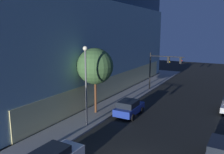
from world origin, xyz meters
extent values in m
cube|color=#4C4C51|center=(16.27, 25.52, 0.07)|extent=(39.99, 31.33, 0.15)
cube|color=#FDE794|center=(16.27, 10.26, 1.58)|extent=(35.63, 0.60, 2.86)
cube|color=#8DAFB6|center=(16.27, 25.52, 6.65)|extent=(39.59, 30.93, 13.00)
cylinder|color=black|center=(21.23, 6.75, 3.04)|extent=(0.18, 0.18, 5.78)
cylinder|color=black|center=(21.39, 4.22, 5.44)|extent=(0.44, 5.06, 0.12)
cube|color=black|center=(21.41, 3.97, 4.94)|extent=(0.34, 0.34, 0.90)
sphere|color=yellow|center=(21.42, 3.79, 4.66)|extent=(0.18, 0.18, 0.18)
cube|color=black|center=(21.52, 2.20, 4.94)|extent=(0.34, 0.34, 0.90)
sphere|color=red|center=(21.53, 2.02, 4.94)|extent=(0.18, 0.18, 0.18)
cylinder|color=#606060|center=(4.66, 7.04, 3.80)|extent=(0.16, 0.16, 7.29)
sphere|color=#F9EFC6|center=(4.66, 7.04, 7.59)|extent=(0.44, 0.44, 0.44)
cylinder|color=brown|center=(8.13, 8.29, 1.99)|extent=(0.25, 0.25, 3.68)
sphere|color=#3A5D31|center=(8.13, 8.29, 5.42)|extent=(3.97, 3.97, 3.97)
cube|color=black|center=(-2.64, 4.70, 1.36)|extent=(2.33, 1.70, 0.57)
cube|color=#F9F4CC|center=(-0.20, 5.28, 0.71)|extent=(0.12, 0.20, 0.12)
cube|color=#F9F4CC|center=(-0.20, 4.15, 0.71)|extent=(0.12, 0.20, 0.12)
cylinder|color=black|center=(-0.97, 5.65, 0.34)|extent=(0.69, 0.24, 0.69)
cube|color=black|center=(3.92, -4.86, 1.35)|extent=(2.46, 1.61, 0.66)
cylinder|color=black|center=(5.06, -4.04, 0.32)|extent=(0.64, 0.26, 0.63)
cube|color=navy|center=(9.50, 4.76, 0.73)|extent=(4.23, 2.01, 0.75)
cube|color=black|center=(9.19, 4.75, 1.42)|extent=(2.33, 1.79, 0.64)
cube|color=#F9F4CC|center=(11.55, 5.37, 0.73)|extent=(0.12, 0.20, 0.12)
cube|color=#F9F4CC|center=(11.57, 4.19, 0.73)|extent=(0.12, 0.20, 0.12)
cylinder|color=black|center=(10.80, 5.75, 0.36)|extent=(0.72, 0.25, 0.71)
cylinder|color=black|center=(10.82, 3.79, 0.36)|extent=(0.72, 0.25, 0.71)
cylinder|color=black|center=(8.19, 5.72, 0.36)|extent=(0.72, 0.25, 0.71)
cylinder|color=black|center=(8.21, 3.76, 0.36)|extent=(0.72, 0.25, 0.71)
cube|color=#F9F4CC|center=(14.15, -4.36, 0.64)|extent=(0.12, 0.20, 0.12)
cylinder|color=black|center=(14.88, -4.01, 0.34)|extent=(0.67, 0.24, 0.67)
cylinder|color=black|center=(17.41, -4.02, 0.34)|extent=(0.67, 0.24, 0.67)
camera|label=1|loc=(-12.52, -5.48, 9.11)|focal=36.87mm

